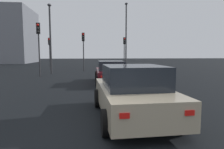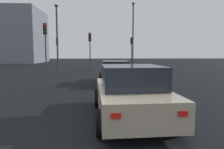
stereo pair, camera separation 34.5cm
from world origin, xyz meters
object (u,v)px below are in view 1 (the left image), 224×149
(traffic_light_far_right, at_px, (83,44))
(street_lamp_kerbside, at_px, (126,31))
(street_lamp_far, at_px, (50,33))
(traffic_light_near_left, at_px, (124,46))
(traffic_light_far_left, at_px, (39,38))
(traffic_light_near_right, at_px, (49,46))
(car_beige_left_second, at_px, (132,93))
(car_maroon_left_lead, at_px, (111,72))

(traffic_light_far_right, height_order, street_lamp_kerbside, street_lamp_kerbside)
(traffic_light_far_right, xyz_separation_m, street_lamp_far, (-2.41, 2.99, 0.91))
(traffic_light_near_left, height_order, traffic_light_far_left, traffic_light_far_left)
(traffic_light_near_right, relative_size, traffic_light_far_left, 0.91)
(car_beige_left_second, bearing_deg, street_lamp_far, 17.58)
(traffic_light_near_right, xyz_separation_m, street_lamp_kerbside, (-3.42, -9.72, 1.74))
(traffic_light_near_left, xyz_separation_m, street_lamp_far, (-7.41, 8.34, 0.93))
(traffic_light_near_left, relative_size, traffic_light_far_left, 0.94)
(traffic_light_far_left, bearing_deg, traffic_light_near_left, 136.79)
(street_lamp_far, bearing_deg, car_maroon_left_lead, -142.41)
(traffic_light_far_right, bearing_deg, street_lamp_kerbside, 118.71)
(car_maroon_left_lead, height_order, traffic_light_near_left, traffic_light_near_left)
(traffic_light_far_left, height_order, street_lamp_kerbside, street_lamp_kerbside)
(car_maroon_left_lead, height_order, traffic_light_far_right, traffic_light_far_right)
(traffic_light_near_left, relative_size, traffic_light_far_right, 0.99)
(car_maroon_left_lead, bearing_deg, car_beige_left_second, 179.93)
(car_beige_left_second, bearing_deg, street_lamp_kerbside, -11.72)
(car_beige_left_second, height_order, traffic_light_near_right, traffic_light_near_right)
(street_lamp_far, bearing_deg, traffic_light_far_left, 169.27)
(traffic_light_far_left, bearing_deg, traffic_light_far_right, 143.20)
(traffic_light_far_left, distance_m, street_lamp_far, 2.62)
(traffic_light_near_left, xyz_separation_m, street_lamp_kerbside, (-2.97, 0.30, 1.66))
(car_maroon_left_lead, relative_size, car_beige_left_second, 1.10)
(traffic_light_far_left, relative_size, street_lamp_kerbside, 0.56)
(traffic_light_near_left, height_order, street_lamp_far, street_lamp_far)
(traffic_light_near_left, relative_size, street_lamp_kerbside, 0.52)
(traffic_light_far_right, relative_size, street_lamp_kerbside, 0.53)
(car_maroon_left_lead, bearing_deg, street_lamp_kerbside, -14.40)
(traffic_light_near_left, bearing_deg, traffic_light_near_right, -96.40)
(car_beige_left_second, relative_size, traffic_light_far_right, 1.01)
(car_beige_left_second, relative_size, traffic_light_near_right, 1.05)
(car_beige_left_second, relative_size, street_lamp_far, 0.65)
(car_maroon_left_lead, relative_size, street_lamp_kerbside, 0.59)
(traffic_light_near_left, xyz_separation_m, traffic_light_far_right, (-5.00, 5.35, 0.03))
(car_beige_left_second, height_order, traffic_light_far_left, traffic_light_far_left)
(traffic_light_near_right, distance_m, street_lamp_far, 8.10)
(car_beige_left_second, bearing_deg, traffic_light_far_right, 4.77)
(traffic_light_far_right, bearing_deg, car_beige_left_second, 13.88)
(traffic_light_far_left, bearing_deg, traffic_light_near_right, -174.82)
(car_maroon_left_lead, bearing_deg, traffic_light_far_right, 13.66)
(car_maroon_left_lead, relative_size, traffic_light_far_right, 1.12)
(car_maroon_left_lead, distance_m, traffic_light_far_right, 9.53)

